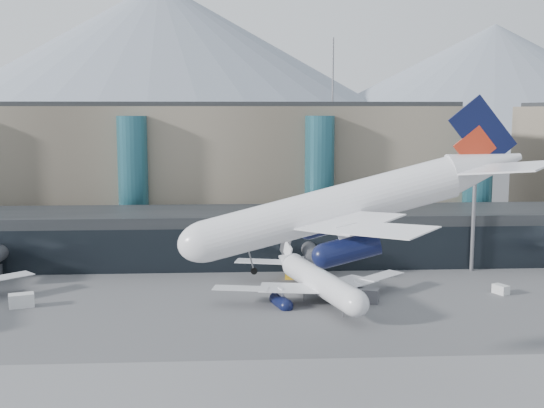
{
  "coord_description": "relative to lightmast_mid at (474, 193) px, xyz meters",
  "views": [
    {
      "loc": [
        -13.54,
        -72.08,
        29.48
      ],
      "look_at": [
        -7.66,
        32.0,
        14.87
      ],
      "focal_mm": 45.0,
      "sensor_mm": 36.0,
      "label": 1
    }
  ],
  "objects": [
    {
      "name": "ground",
      "position": [
        -30.0,
        -48.0,
        -14.42
      ],
      "size": [
        900.0,
        900.0,
        0.0
      ],
      "primitive_type": "plane",
      "color": "#515154",
      "rests_on": "ground"
    },
    {
      "name": "concourse",
      "position": [
        -30.02,
        9.73,
        -9.45
      ],
      "size": [
        170.0,
        27.0,
        10.0
      ],
      "color": "black",
      "rests_on": "ground"
    },
    {
      "name": "terminal_main",
      "position": [
        -55.0,
        42.0,
        1.03
      ],
      "size": [
        130.0,
        30.0,
        31.0
      ],
      "color": "gray",
      "rests_on": "ground"
    },
    {
      "name": "teal_towers",
      "position": [
        -44.99,
        26.01,
        -0.41
      ],
      "size": [
        116.4,
        19.4,
        46.0
      ],
      "color": "#275E6D",
      "rests_on": "ground"
    },
    {
      "name": "mountain_ridge",
      "position": [
        -14.03,
        332.0,
        31.33
      ],
      "size": [
        910.0,
        400.0,
        110.0
      ],
      "color": "gray",
      "rests_on": "ground"
    },
    {
      "name": "lightmast_mid",
      "position": [
        0.0,
        0.0,
        0.0
      ],
      "size": [
        3.0,
        1.2,
        25.6
      ],
      "color": "slate",
      "rests_on": "ground"
    },
    {
      "name": "hero_jet",
      "position": [
        -30.13,
        -50.49,
        6.49
      ],
      "size": [
        37.25,
        38.71,
        12.46
      ],
      "rotation": [
        0.0,
        -0.25,
        -0.0
      ],
      "color": "silver",
      "rests_on": "ground"
    },
    {
      "name": "jet_parked_mid",
      "position": [
        -31.32,
        -15.67,
        -10.25
      ],
      "size": [
        32.89,
        34.3,
        11.01
      ],
      "rotation": [
        0.0,
        0.0,
        1.85
      ],
      "color": "silver",
      "rests_on": "ground"
    },
    {
      "name": "veh_a",
      "position": [
        -75.47,
        -19.18,
        -13.4
      ],
      "size": [
        4.08,
        3.1,
        2.03
      ],
      "primitive_type": "cube",
      "rotation": [
        0.0,
        0.0,
        0.33
      ],
      "color": "silver",
      "rests_on": "ground"
    },
    {
      "name": "veh_b",
      "position": [
        -33.86,
        -3.95,
        -13.72
      ],
      "size": [
        1.82,
        2.6,
        1.39
      ],
      "primitive_type": "cube",
      "rotation": [
        0.0,
        0.0,
        1.42
      ],
      "color": "yellow",
      "rests_on": "ground"
    },
    {
      "name": "veh_c",
      "position": [
        -23.44,
        -19.63,
        -13.35
      ],
      "size": [
        4.33,
        3.27,
        2.14
      ],
      "primitive_type": "cube",
      "rotation": [
        0.0,
        0.0,
        -0.36
      ],
      "color": "#4C4C51",
      "rests_on": "ground"
    },
    {
      "name": "veh_g",
      "position": [
        -0.85,
        -16.02,
        -13.69
      ],
      "size": [
        2.41,
        2.9,
        1.47
      ],
      "primitive_type": "cube",
      "rotation": [
        0.0,
        0.0,
        -1.13
      ],
      "color": "silver",
      "rests_on": "ground"
    }
  ]
}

